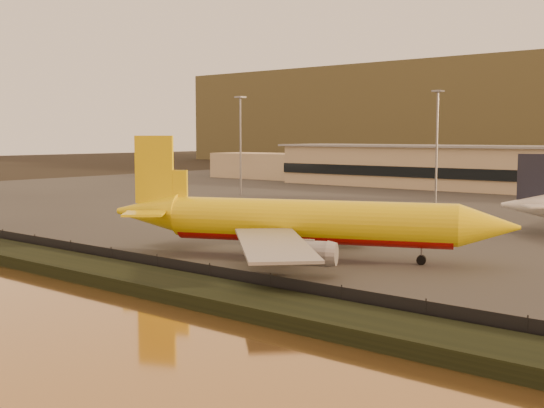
{
  "coord_description": "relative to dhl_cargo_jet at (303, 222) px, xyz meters",
  "views": [
    {
      "loc": [
        58.02,
        -61.85,
        15.44
      ],
      "look_at": [
        -2.2,
        12.0,
        5.92
      ],
      "focal_mm": 45.0,
      "sensor_mm": 36.0,
      "label": 1
    }
  ],
  "objects": [
    {
      "name": "gse_vehicle_yellow",
      "position": [
        -1.48,
        25.11,
        -3.78
      ],
      "size": [
        3.82,
        2.7,
        1.57
      ],
      "primitive_type": "cube",
      "rotation": [
        0.0,
        0.0,
        0.36
      ],
      "color": "yellow",
      "rests_on": "tarmac"
    },
    {
      "name": "gse_vehicle_white",
      "position": [
        -17.08,
        22.68,
        -3.59
      ],
      "size": [
        4.76,
        3.6,
        1.95
      ],
      "primitive_type": "cube",
      "rotation": [
        0.0,
        0.0,
        -0.44
      ],
      "color": "silver",
      "rests_on": "tarmac"
    },
    {
      "name": "dhl_cargo_jet",
      "position": [
        0.0,
        0.0,
        0.0
      ],
      "size": [
        48.87,
        46.27,
        15.31
      ],
      "rotation": [
        0.0,
        0.0,
        0.41
      ],
      "color": "yellow",
      "rests_on": "tarmac"
    },
    {
      "name": "perimeter_fence",
      "position": [
        -8.04,
        -18.61,
        -3.47
      ],
      "size": [
        300.0,
        0.05,
        2.2
      ],
      "primitive_type": "cube",
      "color": "black",
      "rests_on": "tarmac"
    },
    {
      "name": "ground",
      "position": [
        -8.04,
        -5.61,
        -4.77
      ],
      "size": [
        900.0,
        900.0,
        0.0
      ],
      "primitive_type": "plane",
      "color": "black",
      "rests_on": "ground"
    },
    {
      "name": "tarmac",
      "position": [
        -8.04,
        89.39,
        -4.67
      ],
      "size": [
        320.0,
        220.0,
        0.2
      ],
      "primitive_type": "cube",
      "color": "#2D2D2D",
      "rests_on": "ground"
    },
    {
      "name": "terminal_building",
      "position": [
        -22.57,
        119.94,
        1.48
      ],
      "size": [
        202.0,
        25.0,
        12.6
      ],
      "color": "tan",
      "rests_on": "tarmac"
    },
    {
      "name": "embankment",
      "position": [
        -8.04,
        -22.61,
        -4.07
      ],
      "size": [
        320.0,
        7.0,
        1.4
      ],
      "primitive_type": "cube",
      "color": "black",
      "rests_on": "ground"
    }
  ]
}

